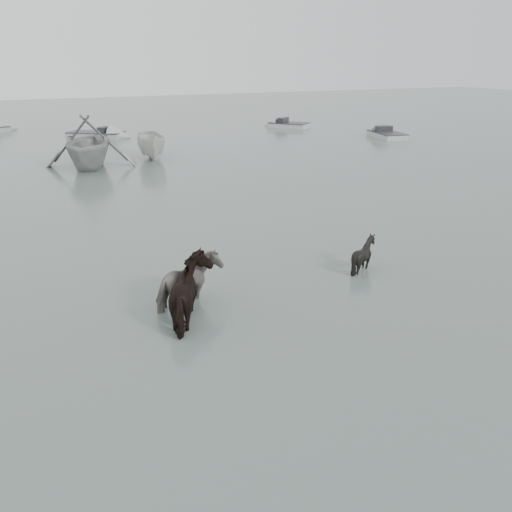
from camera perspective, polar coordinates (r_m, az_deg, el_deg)
name	(u,v)px	position (r m, az deg, el deg)	size (l,w,h in m)	color
ground	(301,322)	(12.46, 4.48, -6.62)	(140.00, 140.00, 0.00)	#4E5D57
pony_pinto	(188,275)	(13.12, -6.80, -1.91)	(0.77, 1.68, 1.42)	black
pony_dark	(194,282)	(12.34, -6.17, -2.59)	(1.70, 1.45, 1.71)	black
pony_black	(364,250)	(15.46, 10.73, 0.60)	(0.89, 1.00, 1.10)	black
rowboat_trail	(88,140)	(30.38, -16.41, 11.09)	(4.60, 5.33, 2.81)	#9C9F9C
boat_small	(152,144)	(32.52, -10.39, 10.94)	(1.50, 3.99, 1.54)	beige
skiff_port	(387,132)	(41.09, 13.01, 11.96)	(4.48, 1.60, 0.75)	#B0B3B0
skiff_mid	(96,132)	(41.73, -15.74, 11.85)	(5.21, 1.60, 0.75)	#A1A3A1
skiff_star	(289,123)	(45.84, 3.32, 13.16)	(4.16, 1.60, 0.75)	#BABAB5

